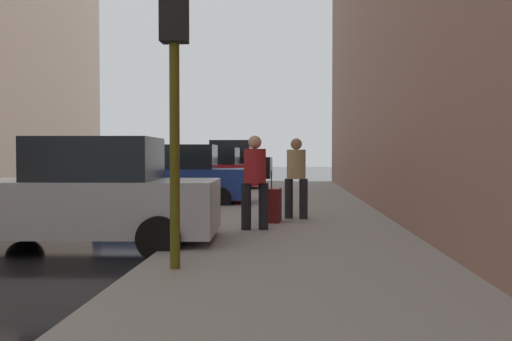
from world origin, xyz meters
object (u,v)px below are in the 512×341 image
(parked_red_hatchback, at_px, (211,171))
(traffic_light, at_px, (174,50))
(parked_black_suv, at_px, (228,164))
(pedestrian_in_tan_coat, at_px, (296,174))
(fire_hydrant, at_px, (239,191))
(pedestrian_in_red_jacket, at_px, (255,177))
(parked_blue_sedan, at_px, (177,178))
(parked_silver_sedan, at_px, (87,196))
(rolling_suitcase, at_px, (271,205))

(parked_red_hatchback, relative_size, traffic_light, 1.19)
(parked_red_hatchback, distance_m, parked_black_suv, 6.69)
(pedestrian_in_tan_coat, bearing_deg, fire_hydrant, 113.49)
(parked_black_suv, height_order, pedestrian_in_red_jacket, parked_black_suv)
(pedestrian_in_tan_coat, bearing_deg, traffic_light, -105.55)
(parked_blue_sedan, distance_m, traffic_light, 9.69)
(parked_blue_sedan, height_order, traffic_light, traffic_light)
(pedestrian_in_tan_coat, height_order, pedestrian_in_red_jacket, same)
(parked_blue_sedan, bearing_deg, parked_silver_sedan, -90.00)
(pedestrian_in_red_jacket, bearing_deg, fire_hydrant, 98.26)
(parked_black_suv, distance_m, pedestrian_in_red_jacket, 19.58)
(parked_red_hatchback, bearing_deg, fire_hydrant, -76.08)
(parked_silver_sedan, relative_size, parked_blue_sedan, 1.00)
(pedestrian_in_tan_coat, bearing_deg, parked_red_hatchback, 107.19)
(traffic_light, relative_size, rolling_suitcase, 3.46)
(parked_red_hatchback, height_order, fire_hydrant, parked_red_hatchback)
(traffic_light, bearing_deg, parked_red_hatchback, 96.50)
(parked_silver_sedan, distance_m, rolling_suitcase, 3.91)
(parked_silver_sedan, xyz_separation_m, pedestrian_in_red_jacket, (2.59, 1.42, 0.26))
(parked_black_suv, relative_size, fire_hydrant, 6.61)
(traffic_light, bearing_deg, parked_black_suv, 94.61)
(parked_silver_sedan, relative_size, fire_hydrant, 6.06)
(rolling_suitcase, bearing_deg, parked_silver_sedan, -137.21)
(parked_silver_sedan, bearing_deg, rolling_suitcase, 42.79)
(parked_red_hatchback, xyz_separation_m, pedestrian_in_tan_coat, (3.36, -10.86, 0.26))
(rolling_suitcase, bearing_deg, pedestrian_in_tan_coat, 51.19)
(parked_silver_sedan, distance_m, fire_hydrant, 7.10)
(fire_hydrant, distance_m, traffic_light, 9.28)
(fire_hydrant, xyz_separation_m, rolling_suitcase, (1.05, -4.22, -0.01))
(traffic_light, bearing_deg, pedestrian_in_tan_coat, 74.45)
(fire_hydrant, relative_size, rolling_suitcase, 0.68)
(parked_black_suv, height_order, pedestrian_in_tan_coat, parked_black_suv)
(parked_red_hatchback, bearing_deg, parked_blue_sedan, -90.00)
(parked_black_suv, distance_m, rolling_suitcase, 18.41)
(parked_black_suv, bearing_deg, pedestrian_in_tan_coat, -79.16)
(pedestrian_in_tan_coat, relative_size, pedestrian_in_red_jacket, 1.00)
(parked_red_hatchback, bearing_deg, parked_black_suv, 90.00)
(traffic_light, distance_m, pedestrian_in_tan_coat, 5.86)
(fire_hydrant, bearing_deg, parked_silver_sedan, -104.74)
(parked_black_suv, distance_m, pedestrian_in_tan_coat, 17.87)
(parked_silver_sedan, height_order, parked_red_hatchback, same)
(parked_red_hatchback, bearing_deg, pedestrian_in_red_jacket, -78.47)
(parked_red_hatchback, bearing_deg, pedestrian_in_tan_coat, -72.81)
(pedestrian_in_tan_coat, bearing_deg, parked_black_suv, 100.84)
(fire_hydrant, distance_m, pedestrian_in_red_jacket, 5.53)
(parked_blue_sedan, xyz_separation_m, parked_black_suv, (-0.00, 13.65, 0.18))
(parked_silver_sedan, xyz_separation_m, parked_black_suv, (-0.00, 20.82, 0.18))
(parked_red_hatchback, height_order, pedestrian_in_red_jacket, pedestrian_in_red_jacket)
(parked_red_hatchback, relative_size, fire_hydrant, 6.06)
(parked_black_suv, bearing_deg, rolling_suitcase, -81.08)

